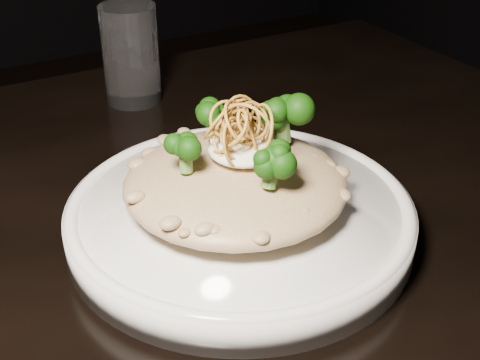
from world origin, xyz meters
The scene contains 7 objects.
table centered at (0.00, 0.00, 0.67)m, with size 1.10×0.80×0.75m.
plate centered at (0.07, -0.04, 0.77)m, with size 0.30×0.30×0.03m, color silver.
risotto centered at (0.07, -0.04, 0.80)m, with size 0.19×0.19×0.04m, color brown.
broccoli centered at (0.07, -0.04, 0.85)m, with size 0.13×0.13×0.05m, color black, non-canonical shape.
cheese centered at (0.08, -0.04, 0.83)m, with size 0.06×0.06×0.02m, color white.
shallots centered at (0.07, -0.04, 0.86)m, with size 0.05×0.05×0.04m, color olive, non-canonical shape.
drinking_glass centered at (0.10, 0.27, 0.81)m, with size 0.07×0.07×0.12m, color white.
Camera 1 is at (-0.17, -0.46, 1.09)m, focal length 50.00 mm.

